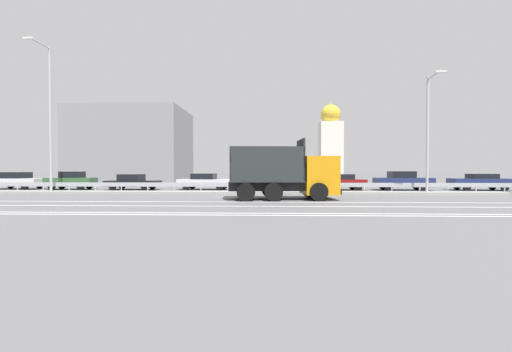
{
  "coord_description": "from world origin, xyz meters",
  "views": [
    {
      "loc": [
        2.11,
        -21.99,
        1.78
      ],
      "look_at": [
        1.26,
        0.66,
        1.35
      ],
      "focal_mm": 24.0,
      "sensor_mm": 36.0,
      "label": 1
    }
  ],
  "objects_px": {
    "dump_truck": "(296,177)",
    "parked_car_7": "(403,181)",
    "parked_car_5": "(278,181)",
    "parked_car_3": "(133,182)",
    "church_tower": "(330,143)",
    "parked_car_8": "(480,182)",
    "street_lamp_0": "(49,113)",
    "parked_car_1": "(17,181)",
    "median_road_sign": "(316,176)",
    "parked_car_2": "(71,181)",
    "parked_car_6": "(342,182)",
    "street_lamp_1": "(429,129)",
    "parked_car_4": "(205,181)"
  },
  "relations": [
    {
      "from": "parked_car_1",
      "to": "parked_car_4",
      "type": "distance_m",
      "value": 17.18
    },
    {
      "from": "dump_truck",
      "to": "median_road_sign",
      "type": "bearing_deg",
      "value": 153.23
    },
    {
      "from": "dump_truck",
      "to": "parked_car_2",
      "type": "xyz_separation_m",
      "value": [
        -19.17,
        9.19,
        -0.52
      ]
    },
    {
      "from": "parked_car_1",
      "to": "parked_car_7",
      "type": "relative_size",
      "value": 0.99
    },
    {
      "from": "parked_car_1",
      "to": "parked_car_3",
      "type": "height_order",
      "value": "parked_car_1"
    },
    {
      "from": "street_lamp_1",
      "to": "parked_car_1",
      "type": "distance_m",
      "value": 34.74
    },
    {
      "from": "parked_car_7",
      "to": "church_tower",
      "type": "height_order",
      "value": "church_tower"
    },
    {
      "from": "parked_car_4",
      "to": "median_road_sign",
      "type": "bearing_deg",
      "value": 64.86
    },
    {
      "from": "parked_car_4",
      "to": "street_lamp_0",
      "type": "bearing_deg",
      "value": -57.63
    },
    {
      "from": "street_lamp_1",
      "to": "parked_car_6",
      "type": "height_order",
      "value": "street_lamp_1"
    },
    {
      "from": "dump_truck",
      "to": "parked_car_4",
      "type": "distance_m",
      "value": 12.06
    },
    {
      "from": "street_lamp_1",
      "to": "parked_car_3",
      "type": "xyz_separation_m",
      "value": [
        -23.22,
        5.07,
        -3.97
      ]
    },
    {
      "from": "church_tower",
      "to": "parked_car_8",
      "type": "bearing_deg",
      "value": -73.49
    },
    {
      "from": "parked_car_5",
      "to": "parked_car_4",
      "type": "bearing_deg",
      "value": 83.58
    },
    {
      "from": "dump_truck",
      "to": "parked_car_5",
      "type": "height_order",
      "value": "dump_truck"
    },
    {
      "from": "median_road_sign",
      "to": "parked_car_5",
      "type": "xyz_separation_m",
      "value": [
        -2.63,
        4.73,
        -0.52
      ]
    },
    {
      "from": "street_lamp_1",
      "to": "church_tower",
      "type": "xyz_separation_m",
      "value": [
        -1.1,
        32.19,
        1.42
      ]
    },
    {
      "from": "median_road_sign",
      "to": "parked_car_6",
      "type": "distance_m",
      "value": 5.77
    },
    {
      "from": "parked_car_1",
      "to": "street_lamp_0",
      "type": "bearing_deg",
      "value": 52.53
    },
    {
      "from": "parked_car_6",
      "to": "parked_car_7",
      "type": "bearing_deg",
      "value": -94.45
    },
    {
      "from": "median_road_sign",
      "to": "dump_truck",
      "type": "bearing_deg",
      "value": -112.15
    },
    {
      "from": "street_lamp_1",
      "to": "parked_car_6",
      "type": "xyz_separation_m",
      "value": [
        -4.94,
        5.31,
        -3.95
      ]
    },
    {
      "from": "street_lamp_1",
      "to": "parked_car_3",
      "type": "bearing_deg",
      "value": 167.68
    },
    {
      "from": "dump_truck",
      "to": "church_tower",
      "type": "xyz_separation_m",
      "value": [
        8.52,
        36.23,
        4.76
      ]
    },
    {
      "from": "parked_car_1",
      "to": "parked_car_8",
      "type": "bearing_deg",
      "value": 91.97
    },
    {
      "from": "parked_car_2",
      "to": "parked_car_5",
      "type": "bearing_deg",
      "value": -92.51
    },
    {
      "from": "parked_car_8",
      "to": "street_lamp_0",
      "type": "bearing_deg",
      "value": 102.42
    },
    {
      "from": "dump_truck",
      "to": "street_lamp_1",
      "type": "bearing_deg",
      "value": 108.18
    },
    {
      "from": "parked_car_8",
      "to": "parked_car_5",
      "type": "bearing_deg",
      "value": 94.54
    },
    {
      "from": "median_road_sign",
      "to": "parked_car_7",
      "type": "bearing_deg",
      "value": 31.31
    },
    {
      "from": "dump_truck",
      "to": "parked_car_8",
      "type": "bearing_deg",
      "value": 115.13
    },
    {
      "from": "dump_truck",
      "to": "parked_car_7",
      "type": "xyz_separation_m",
      "value": [
        9.89,
        9.33,
        -0.5
      ]
    },
    {
      "from": "parked_car_5",
      "to": "parked_car_7",
      "type": "relative_size",
      "value": 0.87
    },
    {
      "from": "parked_car_4",
      "to": "church_tower",
      "type": "distance_m",
      "value": 31.41
    },
    {
      "from": "dump_truck",
      "to": "median_road_sign",
      "type": "xyz_separation_m",
      "value": [
        1.79,
        4.4,
        -0.01
      ]
    },
    {
      "from": "street_lamp_0",
      "to": "parked_car_5",
      "type": "height_order",
      "value": "street_lamp_0"
    },
    {
      "from": "dump_truck",
      "to": "median_road_sign",
      "type": "distance_m",
      "value": 4.75
    },
    {
      "from": "church_tower",
      "to": "parked_car_5",
      "type": "bearing_deg",
      "value": -109.06
    },
    {
      "from": "median_road_sign",
      "to": "parked_car_8",
      "type": "xyz_separation_m",
      "value": [
        14.68,
        5.02,
        -0.56
      ]
    },
    {
      "from": "parked_car_1",
      "to": "parked_car_3",
      "type": "bearing_deg",
      "value": 89.48
    },
    {
      "from": "parked_car_4",
      "to": "parked_car_5",
      "type": "relative_size",
      "value": 1.19
    },
    {
      "from": "parked_car_2",
      "to": "parked_car_7",
      "type": "distance_m",
      "value": 29.07
    },
    {
      "from": "parked_car_1",
      "to": "median_road_sign",
      "type": "bearing_deg",
      "value": 80.98
    },
    {
      "from": "parked_car_8",
      "to": "church_tower",
      "type": "height_order",
      "value": "church_tower"
    },
    {
      "from": "street_lamp_0",
      "to": "church_tower",
      "type": "bearing_deg",
      "value": 50.69
    },
    {
      "from": "parked_car_3",
      "to": "church_tower",
      "type": "bearing_deg",
      "value": 143.02
    },
    {
      "from": "parked_car_5",
      "to": "parked_car_8",
      "type": "height_order",
      "value": "parked_car_5"
    },
    {
      "from": "parked_car_8",
      "to": "street_lamp_1",
      "type": "bearing_deg",
      "value": 131.69
    },
    {
      "from": "parked_car_5",
      "to": "church_tower",
      "type": "xyz_separation_m",
      "value": [
        9.36,
        27.1,
        5.29
      ]
    },
    {
      "from": "parked_car_6",
      "to": "dump_truck",
      "type": "bearing_deg",
      "value": 149.31
    }
  ]
}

